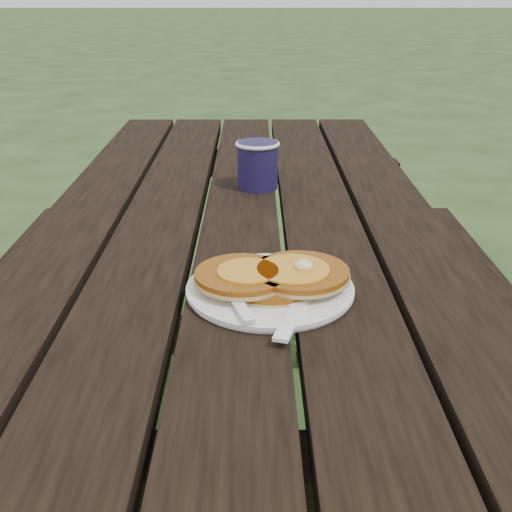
{
  "coord_description": "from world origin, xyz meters",
  "views": [
    {
      "loc": [
        0.03,
        -1.16,
        1.16
      ],
      "look_at": [
        0.03,
        -0.32,
        0.8
      ],
      "focal_mm": 45.0,
      "sensor_mm": 36.0,
      "label": 1
    }
  ],
  "objects_px": {
    "coffee_cup": "(258,162)",
    "plate": "(270,290)",
    "picnic_table": "(242,382)",
    "pancake_stack": "(273,276)"
  },
  "relations": [
    {
      "from": "coffee_cup",
      "to": "plate",
      "type": "bearing_deg",
      "value": -88.26
    },
    {
      "from": "picnic_table",
      "to": "plate",
      "type": "distance_m",
      "value": 0.52
    },
    {
      "from": "pancake_stack",
      "to": "coffee_cup",
      "type": "distance_m",
      "value": 0.5
    },
    {
      "from": "plate",
      "to": "pancake_stack",
      "type": "bearing_deg",
      "value": 38.86
    },
    {
      "from": "picnic_table",
      "to": "pancake_stack",
      "type": "height_order",
      "value": "pancake_stack"
    },
    {
      "from": "picnic_table",
      "to": "pancake_stack",
      "type": "distance_m",
      "value": 0.53
    },
    {
      "from": "picnic_table",
      "to": "pancake_stack",
      "type": "relative_size",
      "value": 8.22
    },
    {
      "from": "picnic_table",
      "to": "plate",
      "type": "xyz_separation_m",
      "value": [
        0.05,
        -0.34,
        0.39
      ]
    },
    {
      "from": "plate",
      "to": "coffee_cup",
      "type": "relative_size",
      "value": 2.32
    },
    {
      "from": "pancake_stack",
      "to": "coffee_cup",
      "type": "height_order",
      "value": "coffee_cup"
    }
  ]
}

